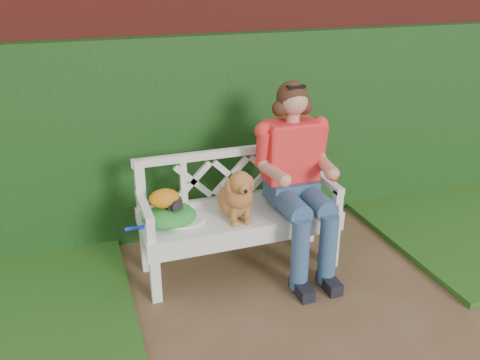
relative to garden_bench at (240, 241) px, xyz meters
name	(u,v)px	position (x,y,z in m)	size (l,w,h in m)	color
ground	(321,336)	(0.23, -0.93, -0.24)	(60.00, 60.00, 0.00)	brown
brick_wall	(229,100)	(0.23, 0.97, 0.86)	(10.00, 0.30, 2.20)	maroon
ivy_hedge	(237,134)	(0.23, 0.75, 0.61)	(10.00, 0.18, 1.70)	#21501B
garden_bench	(240,241)	(0.00, 0.00, 0.00)	(1.58, 0.60, 0.48)	white
seated_woman	(293,178)	(0.42, -0.02, 0.48)	(0.61, 0.81, 1.44)	red
dog	(236,192)	(-0.05, -0.06, 0.44)	(0.27, 0.37, 0.41)	#A4683B
tennis_racket	(180,221)	(-0.46, -0.01, 0.25)	(0.62, 0.26, 0.03)	white
green_bag	(169,216)	(-0.54, 0.00, 0.31)	(0.40, 0.31, 0.13)	#207220
camera_item	(175,203)	(-0.50, -0.02, 0.41)	(0.10, 0.08, 0.07)	black
baseball_glove	(164,198)	(-0.56, 0.01, 0.44)	(0.22, 0.16, 0.14)	#C97511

